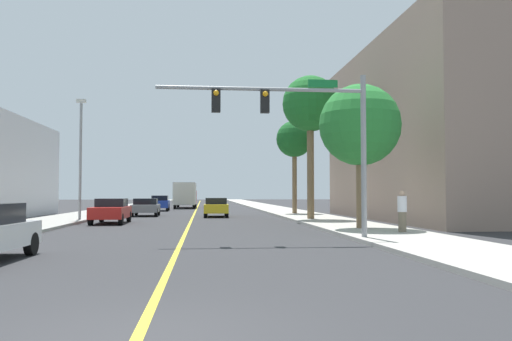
{
  "coord_description": "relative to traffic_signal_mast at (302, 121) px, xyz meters",
  "views": [
    {
      "loc": [
        0.79,
        -6.38,
        1.75
      ],
      "look_at": [
        3.82,
        23.92,
        3.06
      ],
      "focal_mm": 36.69,
      "sensor_mm": 36.0,
      "label": 1
    }
  ],
  "objects": [
    {
      "name": "ground",
      "position": [
        -4.35,
        29.74,
        -4.36
      ],
      "size": [
        192.0,
        192.0,
        0.0
      ],
      "primitive_type": "plane",
      "color": "#2D2D30"
    },
    {
      "name": "delivery_truck",
      "position": [
        -5.69,
        42.73,
        -2.78
      ],
      "size": [
        2.49,
        9.01,
        2.92
      ],
      "rotation": [
        0.0,
        0.0,
        -0.01
      ],
      "color": "red",
      "rests_on": "ground"
    },
    {
      "name": "sidewalk_right",
      "position": [
        3.83,
        29.74,
        -4.28
      ],
      "size": [
        3.91,
        168.0,
        0.15
      ],
      "primitive_type": "cube",
      "color": "#B2ADA3",
      "rests_on": "ground"
    },
    {
      "name": "palm_far",
      "position": [
        3.63,
        22.43,
        1.62
      ],
      "size": [
        2.91,
        2.91,
        7.38
      ],
      "color": "brown",
      "rests_on": "sidewalk_right"
    },
    {
      "name": "traffic_signal_mast",
      "position": [
        0.0,
        0.0,
        0.0
      ],
      "size": [
        7.66,
        0.36,
        5.95
      ],
      "color": "gray",
      "rests_on": "sidewalk_right"
    },
    {
      "name": "car_gray",
      "position": [
        -7.96,
        21.88,
        -3.66
      ],
      "size": [
        2.04,
        4.19,
        1.34
      ],
      "rotation": [
        0.0,
        0.0,
        0.02
      ],
      "color": "slate",
      "rests_on": "ground"
    },
    {
      "name": "car_blue",
      "position": [
        -7.85,
        33.56,
        -3.58
      ],
      "size": [
        1.82,
        4.28,
        1.51
      ],
      "rotation": [
        0.0,
        0.0,
        0.02
      ],
      "color": "#1E389E",
      "rests_on": "ground"
    },
    {
      "name": "building_right_near",
      "position": [
        14.26,
        14.77,
        1.45
      ],
      "size": [
        13.97,
        21.73,
        11.62
      ],
      "primitive_type": "cube",
      "color": "gray",
      "rests_on": "ground"
    },
    {
      "name": "palm_near",
      "position": [
        3.59,
        4.74,
        0.5
      ],
      "size": [
        3.76,
        3.76,
        6.62
      ],
      "color": "brown",
      "rests_on": "sidewalk_right"
    },
    {
      "name": "lane_marking_center",
      "position": [
        -4.35,
        29.74,
        -4.35
      ],
      "size": [
        0.16,
        144.0,
        0.01
      ],
      "primitive_type": "cube",
      "color": "yellow",
      "rests_on": "ground"
    },
    {
      "name": "pedestrian",
      "position": [
        4.56,
        2.18,
        -3.36
      ],
      "size": [
        0.38,
        0.38,
        1.7
      ],
      "rotation": [
        0.0,
        0.0,
        6.11
      ],
      "color": "#726651",
      "rests_on": "sidewalk_right"
    },
    {
      "name": "sidewalk_left",
      "position": [
        -12.54,
        29.74,
        -4.28
      ],
      "size": [
        3.91,
        168.0,
        0.15
      ],
      "primitive_type": "cube",
      "color": "#9E9B93",
      "rests_on": "ground"
    },
    {
      "name": "car_red",
      "position": [
        -8.88,
        12.19,
        -3.62
      ],
      "size": [
        1.87,
        4.38,
        1.43
      ],
      "rotation": [
        0.0,
        0.0,
        3.15
      ],
      "color": "red",
      "rests_on": "ground"
    },
    {
      "name": "street_lamp",
      "position": [
        -11.08,
        14.14,
        -0.11
      ],
      "size": [
        0.56,
        0.28,
        7.36
      ],
      "color": "gray",
      "rests_on": "sidewalk_left"
    },
    {
      "name": "car_yellow",
      "position": [
        -2.65,
        20.02,
        -3.63
      ],
      "size": [
        1.83,
        4.39,
        1.39
      ],
      "rotation": [
        0.0,
        0.0,
        -0.02
      ],
      "color": "gold",
      "rests_on": "ground"
    },
    {
      "name": "palm_mid",
      "position": [
        3.1,
        13.59,
        2.92
      ],
      "size": [
        3.52,
        3.52,
        9.0
      ],
      "color": "brown",
      "rests_on": "sidewalk_right"
    }
  ]
}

